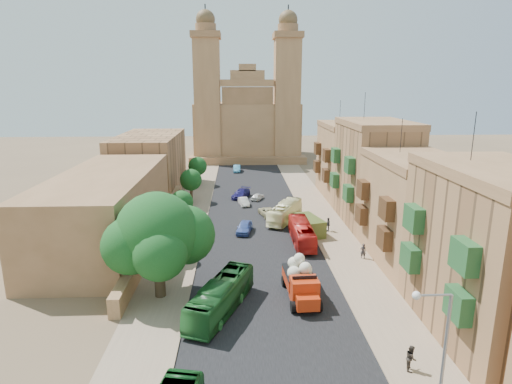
{
  "coord_description": "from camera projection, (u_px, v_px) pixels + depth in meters",
  "views": [
    {
      "loc": [
        -2.51,
        -31.17,
        18.21
      ],
      "look_at": [
        0.0,
        26.0,
        4.0
      ],
      "focal_mm": 30.0,
      "sensor_mm": 36.0,
      "label": 1
    }
  ],
  "objects": [
    {
      "name": "ficus_tree",
      "position": [
        158.0,
        236.0,
        36.84
      ],
      "size": [
        9.51,
        8.75,
        9.51
      ],
      "color": "#3A2C1D",
      "rests_on": "ground"
    },
    {
      "name": "kerb_east",
      "position": [
        301.0,
        211.0,
        64.08
      ],
      "size": [
        0.25,
        140.0,
        0.12
      ],
      "primitive_type": "cube",
      "color": "#897159",
      "rests_on": "ground"
    },
    {
      "name": "street_tree_d",
      "position": [
        198.0,
        166.0,
        79.96
      ],
      "size": [
        3.5,
        3.5,
        5.38
      ],
      "color": "#3A2C1D",
      "rests_on": "ground"
    },
    {
      "name": "sidewalk_east",
      "position": [
        318.0,
        211.0,
        64.2
      ],
      "size": [
        5.0,
        140.0,
        0.01
      ],
      "primitive_type": "cube",
      "color": "#897159",
      "rests_on": "ground"
    },
    {
      "name": "red_truck",
      "position": [
        301.0,
        280.0,
        37.43
      ],
      "size": [
        2.87,
        6.62,
        3.8
      ],
      "color": "#B82C0E",
      "rests_on": "ground"
    },
    {
      "name": "townhouse_d",
      "position": [
        347.0,
        160.0,
        71.72
      ],
      "size": [
        9.0,
        14.0,
        15.9
      ],
      "color": "#926742",
      "rests_on": "ground"
    },
    {
      "name": "pedestrian_a",
      "position": [
        363.0,
        251.0,
        46.28
      ],
      "size": [
        0.64,
        0.45,
        1.67
      ],
      "primitive_type": "imported",
      "rotation": [
        0.0,
        0.0,
        3.06
      ],
      "color": "#28272C",
      "rests_on": "ground"
    },
    {
      "name": "street_tree_c",
      "position": [
        191.0,
        180.0,
        68.32
      ],
      "size": [
        3.51,
        3.51,
        5.4
      ],
      "color": "#3A2C1D",
      "rests_on": "ground"
    },
    {
      "name": "car_white_a",
      "position": [
        244.0,
        202.0,
        67.07
      ],
      "size": [
        1.9,
        3.75,
        1.18
      ],
      "primitive_type": "imported",
      "rotation": [
        0.0,
        0.0,
        0.19
      ],
      "color": "silver",
      "rests_on": "ground"
    },
    {
      "name": "townhouse_c",
      "position": [
        374.0,
        172.0,
        57.97
      ],
      "size": [
        9.0,
        14.0,
        17.4
      ],
      "color": "#9C6E46",
      "rests_on": "ground"
    },
    {
      "name": "streetlamp",
      "position": [
        437.0,
        344.0,
        22.15
      ],
      "size": [
        2.11,
        0.44,
        8.22
      ],
      "color": "gray",
      "rests_on": "ground"
    },
    {
      "name": "bus_red_east",
      "position": [
        302.0,
        233.0,
        50.72
      ],
      "size": [
        2.18,
        9.2,
        2.56
      ],
      "primitive_type": "imported",
      "rotation": [
        0.0,
        0.0,
        3.14
      ],
      "color": "red",
      "rests_on": "ground"
    },
    {
      "name": "bus_cream_east",
      "position": [
        285.0,
        212.0,
        59.08
      ],
      "size": [
        5.84,
        9.29,
        2.57
      ],
      "primitive_type": "imported",
      "rotation": [
        0.0,
        0.0,
        2.71
      ],
      "color": "#FBF5B8",
      "rests_on": "ground"
    },
    {
      "name": "townhouse_a",
      "position": [
        493.0,
        254.0,
        30.94
      ],
      "size": [
        9.0,
        14.0,
        16.4
      ],
      "color": "#9C6E46",
      "rests_on": "ground"
    },
    {
      "name": "street_tree_a",
      "position": [
        167.0,
        234.0,
        45.2
      ],
      "size": [
        2.94,
        2.94,
        4.52
      ],
      "color": "#3A2C1D",
      "rests_on": "ground"
    },
    {
      "name": "sidewalk_west",
      "position": [
        191.0,
        212.0,
        63.4
      ],
      "size": [
        5.0,
        140.0,
        0.01
      ],
      "primitive_type": "cube",
      "color": "#897159",
      "rests_on": "ground"
    },
    {
      "name": "church",
      "position": [
        247.0,
        121.0,
        108.64
      ],
      "size": [
        28.0,
        22.5,
        36.3
      ],
      "color": "#926742",
      "rests_on": "ground"
    },
    {
      "name": "bus_green_north",
      "position": [
        221.0,
        297.0,
        35.18
      ],
      "size": [
        5.73,
        9.96,
        2.73
      ],
      "primitive_type": "imported",
      "rotation": [
        0.0,
        0.0,
        -0.38
      ],
      "color": "#1D5B24",
      "rests_on": "ground"
    },
    {
      "name": "car_blue_b",
      "position": [
        237.0,
        168.0,
        93.42
      ],
      "size": [
        1.56,
        4.27,
        1.4
      ],
      "primitive_type": "imported",
      "rotation": [
        0.0,
        0.0,
        -0.02
      ],
      "color": "#4094BF",
      "rests_on": "ground"
    },
    {
      "name": "olive_pickup",
      "position": [
        309.0,
        226.0,
        54.13
      ],
      "size": [
        3.58,
        5.55,
        2.12
      ],
      "color": "#43521E",
      "rests_on": "ground"
    },
    {
      "name": "car_blue_a",
      "position": [
        244.0,
        227.0,
        54.45
      ],
      "size": [
        2.46,
        4.48,
        1.44
      ],
      "primitive_type": "imported",
      "rotation": [
        0.0,
        0.0,
        -0.19
      ],
      "color": "#3E58A4",
      "rests_on": "ground"
    },
    {
      "name": "ground",
      "position": [
        270.0,
        317.0,
        34.71
      ],
      "size": [
        260.0,
        260.0,
        0.0
      ],
      "primitive_type": "plane",
      "color": "brown"
    },
    {
      "name": "west_building_low",
      "position": [
        107.0,
        208.0,
        50.39
      ],
      "size": [
        10.0,
        28.0,
        8.4
      ],
      "primitive_type": "cube",
      "color": "brown",
      "rests_on": "ground"
    },
    {
      "name": "street_tree_b",
      "position": [
        182.0,
        202.0,
        56.79
      ],
      "size": [
        3.1,
        3.1,
        4.77
      ],
      "color": "#3A2C1D",
      "rests_on": "ground"
    },
    {
      "name": "car_white_b",
      "position": [
        257.0,
        197.0,
        70.3
      ],
      "size": [
        2.51,
        3.44,
        1.09
      ],
      "primitive_type": "imported",
      "rotation": [
        0.0,
        0.0,
        2.71
      ],
      "color": "silver",
      "rests_on": "ground"
    },
    {
      "name": "road_surface",
      "position": [
        255.0,
        211.0,
        63.8
      ],
      "size": [
        14.0,
        140.0,
        0.01
      ],
      "primitive_type": "cube",
      "color": "black",
      "rests_on": "ground"
    },
    {
      "name": "townhouse_b",
      "position": [
        414.0,
        210.0,
        44.69
      ],
      "size": [
        9.0,
        14.0,
        14.9
      ],
      "color": "#926742",
      "rests_on": "ground"
    },
    {
      "name": "car_dkblue",
      "position": [
        241.0,
        194.0,
        71.53
      ],
      "size": [
        3.66,
        5.28,
        1.42
      ],
      "primitive_type": "imported",
      "rotation": [
        0.0,
        0.0,
        -0.38
      ],
      "color": "#181557",
      "rests_on": "ground"
    },
    {
      "name": "pedestrian_c",
      "position": [
        328.0,
        224.0,
        54.96
      ],
      "size": [
        0.54,
        1.1,
        1.81
      ],
      "primitive_type": "imported",
      "rotation": [
        0.0,
        0.0,
        4.62
      ],
      "color": "#3A3B41",
      "rests_on": "ground"
    },
    {
      "name": "pedestrian_b",
      "position": [
        411.0,
        358.0,
        28.03
      ],
      "size": [
        0.88,
        1.01,
        1.76
      ],
      "primitive_type": "imported",
      "rotation": [
        0.0,
        0.0,
        1.29
      ],
      "color": "#302A24",
      "rests_on": "ground"
    },
    {
      "name": "car_cream",
      "position": [
        268.0,
        212.0,
        61.66
      ],
      "size": [
        3.03,
        4.75,
        1.22
      ],
      "primitive_type": "imported",
      "rotation": [
        0.0,
        0.0,
        3.39
      ],
      "color": "#BBB284",
      "rests_on": "ground"
    },
    {
      "name": "west_wall",
      "position": [
        158.0,
        229.0,
        53.36
      ],
      "size": [
        1.0,
        40.0,
        1.8
      ],
      "primitive_type": "cube",
      "color": "#926742",
      "rests_on": "ground"
    },
    {
      "name": "kerb_west",
      "position": [
        208.0,
        212.0,
        63.49
      ],
      "size": [
        0.25,
        140.0,
        0.12
      ],
      "primitive_type": "cube",
      "color": "#897159",
      "rests_on": "ground"
    },
    {
      "name": "west_building_mid",
      "position": [
        150.0,
        163.0,
        75.4
      ],
      "size": [
        10.0,
        22.0,
        10.0
      ],
      "primitive_type": "cube",
      "color": "#9C6E46",
      "rests_on": "ground"
    }
  ]
}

